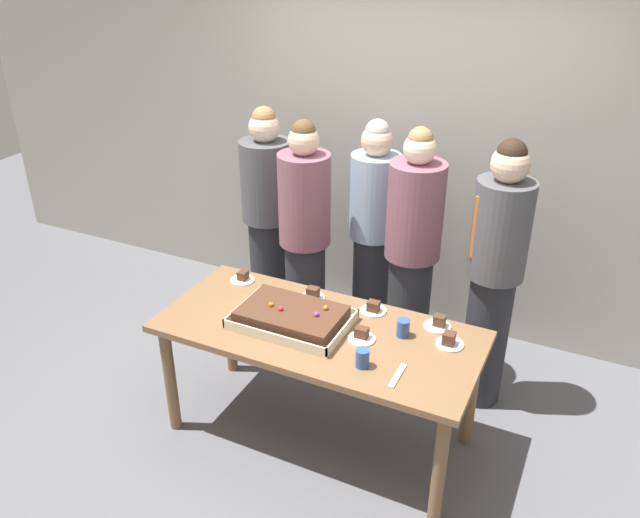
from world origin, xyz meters
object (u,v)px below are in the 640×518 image
at_px(plated_slice_far_left, 243,278).
at_px(person_far_right_suit, 495,274).
at_px(plated_slice_far_right, 362,336).
at_px(person_striped_tie_right, 412,256).
at_px(drink_cup_nearest, 362,358).
at_px(party_table, 318,343).
at_px(plated_slice_center_front, 373,308).
at_px(plated_slice_near_right, 438,324).
at_px(cake_server_utensil, 398,376).
at_px(person_green_shirt_behind, 305,240).
at_px(sheet_cake, 292,317).
at_px(person_serving_front, 268,217).
at_px(person_back_corner, 373,232).
at_px(plated_slice_near_left, 449,341).
at_px(plated_slice_center_back, 313,295).
at_px(drink_cup_middle, 403,328).

bearing_deg(plated_slice_far_left, person_far_right_suit, 18.73).
bearing_deg(plated_slice_far_right, plated_slice_far_left, 163.53).
distance_m(plated_slice_far_left, person_striped_tie_right, 1.07).
bearing_deg(plated_slice_far_right, person_far_right_suit, 55.10).
bearing_deg(drink_cup_nearest, party_table, 148.90).
height_order(party_table, drink_cup_nearest, drink_cup_nearest).
xyz_separation_m(party_table, plated_slice_center_front, (0.21, 0.30, 0.12)).
relative_size(plated_slice_near_right, plated_slice_far_left, 1.00).
xyz_separation_m(plated_slice_far_left, cake_server_utensil, (1.20, -0.49, -0.02)).
distance_m(person_green_shirt_behind, person_far_right_suit, 1.25).
bearing_deg(cake_server_utensil, plated_slice_far_left, 157.71).
height_order(sheet_cake, person_serving_front, person_serving_front).
relative_size(party_table, person_back_corner, 1.09).
bearing_deg(plated_slice_near_left, plated_slice_far_right, -161.15).
bearing_deg(plated_slice_near_right, plated_slice_center_back, -177.81).
distance_m(plated_slice_near_right, plated_slice_far_left, 1.25).
distance_m(plated_slice_far_right, person_serving_front, 1.52).
relative_size(plated_slice_near_left, person_striped_tie_right, 0.09).
height_order(drink_cup_middle, person_green_shirt_behind, person_green_shirt_behind).
bearing_deg(plated_slice_near_right, party_table, -152.80).
bearing_deg(plated_slice_center_front, plated_slice_near_left, -15.69).
distance_m(plated_slice_far_left, person_serving_front, 0.76).
bearing_deg(plated_slice_center_back, person_back_corner, 86.05).
xyz_separation_m(plated_slice_near_left, person_far_right_suit, (0.09, 0.61, 0.12)).
height_order(plated_slice_center_front, person_green_shirt_behind, person_green_shirt_behind).
bearing_deg(person_back_corner, plated_slice_center_front, 23.87).
distance_m(plated_slice_far_right, plated_slice_center_back, 0.50).
distance_m(plated_slice_far_left, plated_slice_center_front, 0.87).
height_order(plated_slice_far_right, person_green_shirt_behind, person_green_shirt_behind).
height_order(sheet_cake, plated_slice_center_back, sheet_cake).
relative_size(party_table, plated_slice_near_left, 11.97).
distance_m(plated_slice_far_left, person_green_shirt_behind, 0.52).
relative_size(sheet_cake, person_striped_tie_right, 0.37).
relative_size(party_table, plated_slice_center_front, 11.97).
bearing_deg(plated_slice_center_back, plated_slice_far_right, -31.95).
bearing_deg(cake_server_utensil, plated_slice_near_left, 67.26).
xyz_separation_m(drink_cup_nearest, drink_cup_middle, (0.09, 0.35, 0.00)).
bearing_deg(person_green_shirt_behind, person_striped_tie_right, 74.40).
height_order(plated_slice_center_front, cake_server_utensil, plated_slice_center_front).
relative_size(plated_slice_far_right, plated_slice_center_back, 1.00).
xyz_separation_m(party_table, person_serving_front, (-0.89, 1.00, 0.20)).
relative_size(party_table, plated_slice_center_back, 11.97).
xyz_separation_m(party_table, plated_slice_far_left, (-0.66, 0.28, 0.11)).
bearing_deg(plated_slice_near_right, plated_slice_far_right, -138.93).
distance_m(sheet_cake, person_far_right_suit, 1.23).
bearing_deg(plated_slice_near_left, person_back_corner, 130.49).
height_order(sheet_cake, drink_cup_nearest, sheet_cake).
relative_size(sheet_cake, person_serving_front, 0.38).
height_order(plated_slice_center_back, drink_cup_middle, drink_cup_middle).
relative_size(plated_slice_center_front, person_serving_front, 0.09).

